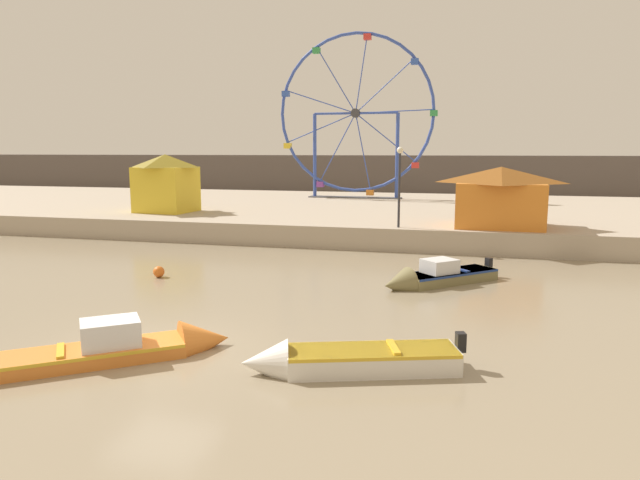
% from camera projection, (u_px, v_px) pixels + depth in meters
% --- Properties ---
extents(ground_plane, '(240.00, 240.00, 0.00)m').
position_uv_depth(ground_plane, '(161.00, 350.00, 14.33)').
color(ground_plane, gray).
extents(quay_promenade, '(110.00, 24.22, 1.14)m').
position_uv_depth(quay_promenade, '(362.00, 213.00, 40.48)').
color(quay_promenade, tan).
rests_on(quay_promenade, ground_plane).
extents(distant_town_skyline, '(140.00, 3.00, 4.40)m').
position_uv_depth(distant_town_skyline, '(400.00, 176.00, 60.66)').
color(distant_town_skyline, '#564C47').
rests_on(distant_town_skyline, ground_plane).
extents(motorboat_olive_wood, '(4.33, 4.26, 1.29)m').
position_uv_depth(motorboat_olive_wood, '(432.00, 277.00, 21.20)').
color(motorboat_olive_wood, olive).
rests_on(motorboat_olive_wood, ground_plane).
extents(motorboat_orange_hull, '(5.11, 4.36, 1.37)m').
position_uv_depth(motorboat_orange_hull, '(132.00, 346.00, 13.79)').
color(motorboat_orange_hull, orange).
rests_on(motorboat_orange_hull, ground_plane).
extents(motorboat_white_red_stripe, '(4.99, 2.58, 1.11)m').
position_uv_depth(motorboat_white_red_stripe, '(340.00, 360.00, 12.87)').
color(motorboat_white_red_stripe, silver).
rests_on(motorboat_white_red_stripe, ground_plane).
extents(ferris_wheel_blue_frame, '(12.53, 1.20, 12.86)m').
position_uv_depth(ferris_wheel_blue_frame, '(356.00, 116.00, 45.30)').
color(ferris_wheel_blue_frame, '#334CA8').
rests_on(ferris_wheel_blue_frame, quay_promenade).
extents(carnival_booth_orange_canopy, '(4.66, 3.87, 2.98)m').
position_uv_depth(carnival_booth_orange_canopy, '(500.00, 196.00, 28.55)').
color(carnival_booth_orange_canopy, orange).
rests_on(carnival_booth_orange_canopy, quay_promenade).
extents(carnival_booth_yellow_awning, '(3.70, 3.36, 3.54)m').
position_uv_depth(carnival_booth_yellow_awning, '(166.00, 182.00, 35.49)').
color(carnival_booth_yellow_awning, yellow).
rests_on(carnival_booth_yellow_awning, quay_promenade).
extents(promenade_lamp_near, '(0.32, 0.32, 3.94)m').
position_uv_depth(promenade_lamp_near, '(400.00, 175.00, 28.13)').
color(promenade_lamp_near, '#2D2D33').
rests_on(promenade_lamp_near, quay_promenade).
extents(mooring_buoy_orange, '(0.44, 0.44, 0.44)m').
position_uv_depth(mooring_buoy_orange, '(159.00, 272.00, 22.50)').
color(mooring_buoy_orange, orange).
rests_on(mooring_buoy_orange, ground_plane).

